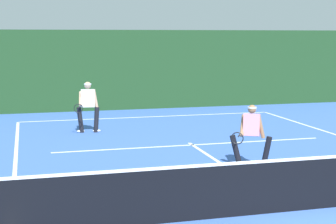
% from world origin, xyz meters
% --- Properties ---
extents(ground_plane, '(80.00, 80.00, 0.00)m').
position_xyz_m(ground_plane, '(0.00, 0.00, 0.00)').
color(ground_plane, '#3D65BD').
extents(court_line_baseline_far, '(9.93, 0.10, 0.01)m').
position_xyz_m(court_line_baseline_far, '(0.00, 11.69, 0.00)').
color(court_line_baseline_far, white).
rests_on(court_line_baseline_far, ground_plane).
extents(court_line_service, '(8.09, 0.10, 0.01)m').
position_xyz_m(court_line_service, '(0.00, 6.09, 0.00)').
color(court_line_service, white).
rests_on(court_line_service, ground_plane).
extents(court_line_centre, '(0.10, 6.40, 0.01)m').
position_xyz_m(court_line_centre, '(0.00, 3.20, 0.00)').
color(court_line_centre, white).
rests_on(court_line_centre, ground_plane).
extents(tennis_net, '(10.88, 0.09, 1.08)m').
position_xyz_m(tennis_net, '(0.00, 0.00, 0.51)').
color(tennis_net, '#1E4723').
rests_on(tennis_net, ground_plane).
extents(player_near, '(1.13, 0.79, 1.53)m').
position_xyz_m(player_near, '(0.58, 3.26, 0.83)').
color(player_near, black).
rests_on(player_near, ground_plane).
extents(player_far, '(0.91, 0.90, 1.68)m').
position_xyz_m(player_far, '(-2.69, 8.94, 0.92)').
color(player_far, black).
rests_on(player_far, ground_plane).
extents(tennis_ball, '(0.07, 0.07, 0.07)m').
position_xyz_m(tennis_ball, '(0.11, 2.51, 0.03)').
color(tennis_ball, '#D1E033').
rests_on(tennis_ball, ground_plane).
extents(back_fence_windscreen, '(21.88, 0.12, 3.41)m').
position_xyz_m(back_fence_windscreen, '(0.00, 14.00, 1.71)').
color(back_fence_windscreen, '#1E411F').
rests_on(back_fence_windscreen, ground_plane).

